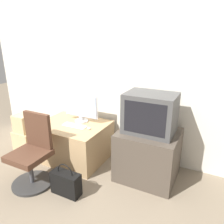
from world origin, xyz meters
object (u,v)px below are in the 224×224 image
at_px(keyboard, 75,126).
at_px(handbag, 66,183).
at_px(cardboard_box_lower, 25,142).
at_px(crt_tv, 150,113).
at_px(office_chair, 33,155).
at_px(main_monitor, 81,108).
at_px(mouse, 89,128).

bearing_deg(keyboard, handbag, -63.40).
height_order(keyboard, cardboard_box_lower, keyboard).
xyz_separation_m(crt_tv, handbag, (-0.72, -0.76, -0.73)).
bearing_deg(cardboard_box_lower, keyboard, 10.78).
distance_m(keyboard, handbag, 0.85).
relative_size(office_chair, cardboard_box_lower, 2.55).
xyz_separation_m(main_monitor, office_chair, (-0.14, -0.86, -0.38)).
bearing_deg(office_chair, handbag, -0.12).
xyz_separation_m(keyboard, cardboard_box_lower, (-0.85, -0.16, -0.37)).
bearing_deg(mouse, crt_tv, 6.61).
height_order(main_monitor, handbag, main_monitor).
bearing_deg(mouse, handbag, -82.28).
distance_m(main_monitor, mouse, 0.38).
xyz_separation_m(mouse, handbag, (0.09, -0.66, -0.41)).
bearing_deg(crt_tv, office_chair, -148.08).
distance_m(crt_tv, cardboard_box_lower, 2.05).
distance_m(mouse, handbag, 0.79).
height_order(keyboard, office_chair, office_chair).
height_order(crt_tv, handbag, crt_tv).
bearing_deg(mouse, main_monitor, 141.98).
bearing_deg(handbag, main_monitor, 111.96).
distance_m(keyboard, mouse, 0.24).
distance_m(main_monitor, handbag, 1.11).
relative_size(main_monitor, office_chair, 0.62).
bearing_deg(keyboard, mouse, -0.66).
xyz_separation_m(main_monitor, handbag, (0.35, -0.86, -0.61)).
distance_m(cardboard_box_lower, handbag, 1.29).
bearing_deg(office_chair, crt_tv, 31.92).
distance_m(keyboard, cardboard_box_lower, 0.95).
bearing_deg(main_monitor, handbag, -68.04).
relative_size(main_monitor, cardboard_box_lower, 1.59).
bearing_deg(main_monitor, mouse, -38.02).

